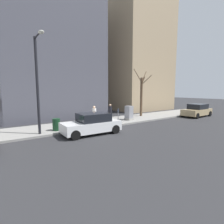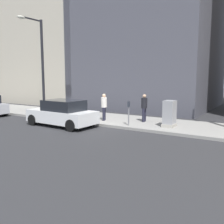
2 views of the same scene
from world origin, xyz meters
The scene contains 11 objects.
ground_plane centered at (0.00, 0.00, 0.00)m, with size 120.00×120.00×0.00m, color #2B2B2D.
sidewalk centered at (2.00, 0.00, 0.07)m, with size 4.00×36.00×0.15m, color gray.
parked_car_white centered at (-1.05, 1.20, 0.74)m, with size 2.06×4.27×1.52m.
parking_meter centered at (0.45, -2.36, 0.98)m, with size 0.14×0.10×1.35m.
utility_box centered at (1.30, -4.41, 0.85)m, with size 0.83×0.61×1.43m.
streetlamp centered at (0.28, 4.44, 4.02)m, with size 1.97×0.32×6.50m.
trash_bin centered at (0.90, 3.16, 0.60)m, with size 0.56×0.56×0.90m, color #14381E.
pedestrian_near_meter centered at (2.02, -2.57, 1.09)m, with size 0.40×0.36×1.66m.
pedestrian_midblock centered at (1.13, -0.25, 1.09)m, with size 0.38×0.36×1.66m.
office_block_center centered at (11.35, 1.15, 7.92)m, with size 11.71×11.71×15.83m, color #4C4C56.
office_tower_right centered at (11.75, 12.52, 7.66)m, with size 12.50×12.50×15.32m, color #BCB29E.
Camera 2 is at (-11.60, -8.91, 2.80)m, focal length 40.00 mm.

